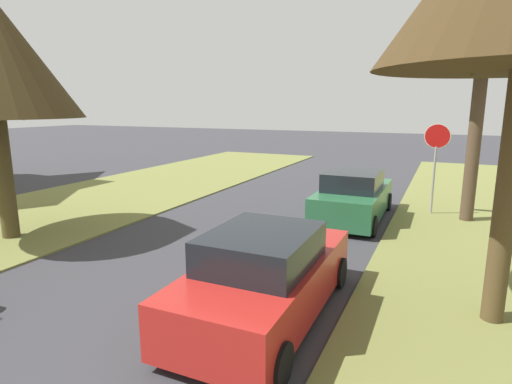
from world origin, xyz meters
TOP-DOWN VIEW (x-y plane):
  - stop_sign_far at (4.69, 16.06)m, footprint 0.81×0.42m
  - street_tree_right_mid_b at (5.74, 15.63)m, footprint 3.27×3.27m
  - parked_sedan_red at (2.39, 7.47)m, footprint 1.97×4.41m
  - parked_sedan_green at (2.43, 14.39)m, footprint 1.97×4.41m

SIDE VIEW (x-z plane):
  - parked_sedan_red at x=2.39m, z-range -0.06..1.51m
  - parked_sedan_green at x=2.43m, z-range -0.06..1.51m
  - stop_sign_far at x=4.69m, z-range 0.71..3.67m
  - street_tree_right_mid_b at x=5.74m, z-range 2.42..10.42m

